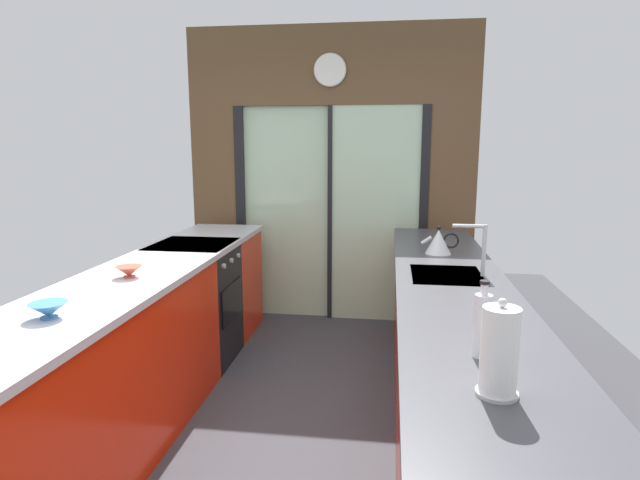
% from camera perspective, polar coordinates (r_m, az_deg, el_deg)
% --- Properties ---
extents(ground_plane, '(5.04, 7.60, 0.02)m').
position_cam_1_polar(ground_plane, '(3.51, -2.51, -17.97)').
color(ground_plane, '#38383D').
extents(back_wall_unit, '(2.64, 0.12, 2.70)m').
position_cam_1_polar(back_wall_unit, '(4.87, 1.15, 8.90)').
color(back_wall_unit, brown).
rests_on(back_wall_unit, ground_plane).
extents(left_counter_run, '(0.62, 3.80, 0.92)m').
position_cam_1_polar(left_counter_run, '(3.19, -20.88, -12.27)').
color(left_counter_run, red).
rests_on(left_counter_run, ground_plane).
extents(right_counter_run, '(0.62, 3.80, 0.92)m').
position_cam_1_polar(right_counter_run, '(3.01, 14.15, -13.34)').
color(right_counter_run, red).
rests_on(right_counter_run, ground_plane).
extents(sink_faucet, '(0.19, 0.02, 0.30)m').
position_cam_1_polar(sink_faucet, '(3.07, 16.97, -0.23)').
color(sink_faucet, '#B7BABC').
rests_on(sink_faucet, right_counter_run).
extents(oven_range, '(0.60, 0.60, 0.92)m').
position_cam_1_polar(oven_range, '(4.15, -13.47, -6.71)').
color(oven_range, black).
rests_on(oven_range, ground_plane).
extents(mixing_bowl_near, '(0.16, 0.16, 0.07)m').
position_cam_1_polar(mixing_bowl_near, '(2.55, -27.53, -6.78)').
color(mixing_bowl_near, teal).
rests_on(mixing_bowl_near, left_counter_run).
extents(mixing_bowl_far, '(0.15, 0.15, 0.06)m').
position_cam_1_polar(mixing_bowl_far, '(3.13, -20.14, -3.22)').
color(mixing_bowl_far, '#BC4C38').
rests_on(mixing_bowl_far, left_counter_run).
extents(kettle, '(0.26, 0.18, 0.19)m').
position_cam_1_polar(kettle, '(3.64, 12.84, -0.16)').
color(kettle, '#B7BABC').
rests_on(kettle, right_counter_run).
extents(soap_bottle, '(0.06, 0.06, 0.28)m').
position_cam_1_polar(soap_bottle, '(1.94, 17.32, -8.76)').
color(soap_bottle, silver).
rests_on(soap_bottle, right_counter_run).
extents(paper_towel_roll, '(0.13, 0.13, 0.30)m').
position_cam_1_polar(paper_towel_roll, '(1.67, 19.00, -11.51)').
color(paper_towel_roll, '#B7BABC').
rests_on(paper_towel_roll, right_counter_run).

